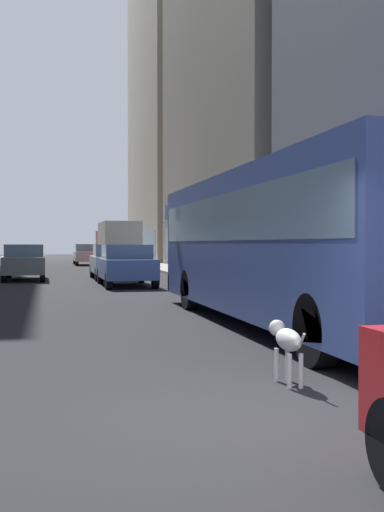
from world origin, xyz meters
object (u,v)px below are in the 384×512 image
object	(u,v)px
car_blue_hatchback	(126,265)
car_silver_sedan	(113,262)
box_truck	(118,243)
dalmatian_dog	(286,340)
transit_bus	(284,238)
car_grey_wagon	(25,262)
car_white_van	(86,254)
pedestrian_with_handbag	(343,270)

from	to	relation	value
car_blue_hatchback	car_silver_sedan	world-z (taller)	same
box_truck	dalmatian_dog	size ratio (longest dim) A/B	7.79
car_blue_hatchback	dalmatian_dog	world-z (taller)	car_blue_hatchback
transit_bus	box_truck	distance (m)	30.39
car_grey_wagon	car_blue_hatchback	xyz separation A→B (m)	(4.00, -5.19, -0.00)
transit_bus	car_grey_wagon	distance (m)	18.84
car_silver_sedan	box_truck	distance (m)	12.74
dalmatian_dog	car_white_van	bearing A→B (deg)	89.62
transit_bus	car_silver_sedan	bearing A→B (deg)	95.14
pedestrian_with_handbag	car_white_van	bearing A→B (deg)	96.31
car_silver_sedan	pedestrian_with_handbag	size ratio (longest dim) A/B	2.40
car_silver_sedan	dalmatian_dog	size ratio (longest dim) A/B	4.22
transit_bus	car_white_van	distance (m)	37.95
box_truck	dalmatian_dog	xyz separation A→B (m)	(-1.88, -35.39, -1.15)
car_white_van	car_silver_sedan	distance (m)	20.13
car_white_van	car_blue_hatchback	distance (m)	25.14
transit_bus	car_grey_wagon	size ratio (longest dim) A/B	2.43
transit_bus	box_truck	bearing A→B (deg)	90.00
car_blue_hatchback	pedestrian_with_handbag	bearing A→B (deg)	-69.58
car_white_van	transit_bus	bearing A→B (deg)	-87.58
car_blue_hatchback	pedestrian_with_handbag	distance (m)	11.33
car_grey_wagon	box_truck	world-z (taller)	box_truck
transit_bus	car_grey_wagon	xyz separation A→B (m)	(-5.60, 17.96, -0.95)
car_blue_hatchback	box_truck	world-z (taller)	box_truck
car_silver_sedan	car_grey_wagon	bearing A→B (deg)	177.46
car_grey_wagon	car_white_van	bearing A→B (deg)	78.66
car_white_van	car_blue_hatchback	bearing A→B (deg)	-90.00
car_grey_wagon	dalmatian_dog	size ratio (longest dim) A/B	4.93
car_grey_wagon	car_blue_hatchback	distance (m)	6.55
car_blue_hatchback	box_truck	size ratio (longest dim) A/B	0.59
transit_bus	box_truck	world-z (taller)	same
transit_bus	car_blue_hatchback	size ratio (longest dim) A/B	2.59
car_blue_hatchback	pedestrian_with_handbag	world-z (taller)	pedestrian_with_handbag
car_grey_wagon	car_blue_hatchback	world-z (taller)	same
car_white_van	box_truck	size ratio (longest dim) A/B	0.64
car_grey_wagon	car_blue_hatchback	bearing A→B (deg)	-52.35
car_white_van	dalmatian_dog	size ratio (longest dim) A/B	4.97
car_white_van	pedestrian_with_handbag	bearing A→B (deg)	-83.69
transit_bus	car_grey_wagon	bearing A→B (deg)	107.32
car_white_van	box_truck	world-z (taller)	box_truck
car_blue_hatchback	box_truck	distance (m)	17.71
car_blue_hatchback	dalmatian_dog	distance (m)	17.77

